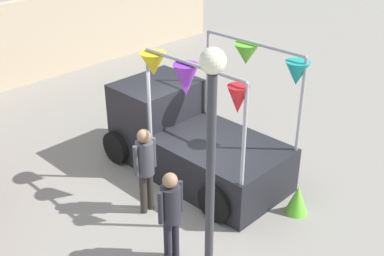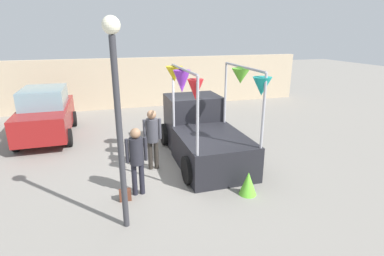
# 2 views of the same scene
# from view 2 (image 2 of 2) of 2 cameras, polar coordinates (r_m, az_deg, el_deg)

# --- Properties ---
(ground_plane) EXTENTS (60.00, 60.00, 0.00)m
(ground_plane) POSITION_cam_2_polar(r_m,az_deg,el_deg) (9.22, -1.79, -7.07)
(ground_plane) COLOR gray
(vendor_truck) EXTENTS (2.45, 4.07, 2.98)m
(vendor_truck) POSITION_cam_2_polar(r_m,az_deg,el_deg) (9.66, 1.81, -0.44)
(vendor_truck) COLOR black
(vendor_truck) RESTS_ON ground
(parked_car) EXTENTS (1.88, 4.00, 1.88)m
(parked_car) POSITION_cam_2_polar(r_m,az_deg,el_deg) (12.62, -26.07, 2.55)
(parked_car) COLOR maroon
(parked_car) RESTS_ON ground
(person_customer) EXTENTS (0.53, 0.34, 1.74)m
(person_customer) POSITION_cam_2_polar(r_m,az_deg,el_deg) (7.35, -10.49, -5.10)
(person_customer) COLOR black
(person_customer) RESTS_ON ground
(person_vendor) EXTENTS (0.53, 0.34, 1.79)m
(person_vendor) POSITION_cam_2_polar(r_m,az_deg,el_deg) (8.66, -7.55, -1.10)
(person_vendor) COLOR #2D2823
(person_vendor) RESTS_ON ground
(handbag) EXTENTS (0.28, 0.16, 0.28)m
(handbag) POSITION_cam_2_polar(r_m,az_deg,el_deg) (7.56, -12.60, -12.34)
(handbag) COLOR #592D1E
(handbag) RESTS_ON ground
(street_lamp) EXTENTS (0.32, 0.32, 4.16)m
(street_lamp) POSITION_cam_2_polar(r_m,az_deg,el_deg) (5.67, -14.10, 5.16)
(street_lamp) COLOR #333338
(street_lamp) RESTS_ON ground
(brick_boundary_wall) EXTENTS (18.00, 0.36, 2.60)m
(brick_boundary_wall) POSITION_cam_2_polar(r_m,az_deg,el_deg) (16.37, -9.20, 8.55)
(brick_boundary_wall) COLOR tan
(brick_boundary_wall) RESTS_ON ground
(folded_kite_bundle_lime) EXTENTS (0.62, 0.62, 0.60)m
(folded_kite_bundle_lime) POSITION_cam_2_polar(r_m,az_deg,el_deg) (7.68, 10.63, -10.32)
(folded_kite_bundle_lime) COLOR #66CC33
(folded_kite_bundle_lime) RESTS_ON ground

